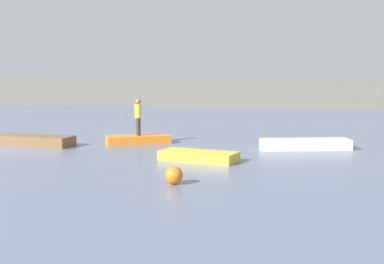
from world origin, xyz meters
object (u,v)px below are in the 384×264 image
at_px(rowboat_orange, 138,139).
at_px(mooring_buoy, 174,175).
at_px(rowboat_yellow, 199,156).
at_px(rowboat_white, 305,144).
at_px(person_yellow_shirt, 138,115).
at_px(rowboat_brown, 34,140).

bearing_deg(rowboat_orange, mooring_buoy, -92.39).
bearing_deg(rowboat_yellow, rowboat_white, 57.33).
height_order(rowboat_yellow, rowboat_white, rowboat_white).
relative_size(rowboat_orange, person_yellow_shirt, 1.73).
relative_size(rowboat_brown, rowboat_yellow, 1.24).
bearing_deg(person_yellow_shirt, rowboat_white, -4.32).
bearing_deg(rowboat_yellow, rowboat_orange, 145.51).
xyz_separation_m(rowboat_yellow, mooring_buoy, (-0.06, -4.37, 0.09)).
distance_m(rowboat_yellow, mooring_buoy, 4.37).
distance_m(rowboat_orange, rowboat_yellow, 5.62).
xyz_separation_m(rowboat_white, person_yellow_shirt, (-7.78, 0.59, 1.13)).
height_order(rowboat_yellow, mooring_buoy, mooring_buoy).
distance_m(rowboat_orange, mooring_buoy, 9.38).
bearing_deg(mooring_buoy, rowboat_brown, 138.72).
bearing_deg(person_yellow_shirt, rowboat_orange, -165.96).
relative_size(rowboat_yellow, person_yellow_shirt, 1.73).
bearing_deg(rowboat_brown, rowboat_yellow, -11.75).
bearing_deg(person_yellow_shirt, rowboat_yellow, -50.07).
bearing_deg(rowboat_brown, rowboat_orange, 25.37).
xyz_separation_m(rowboat_yellow, rowboat_white, (4.17, 3.72, 0.04)).
height_order(rowboat_brown, rowboat_yellow, rowboat_brown).
bearing_deg(person_yellow_shirt, mooring_buoy, -67.75).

